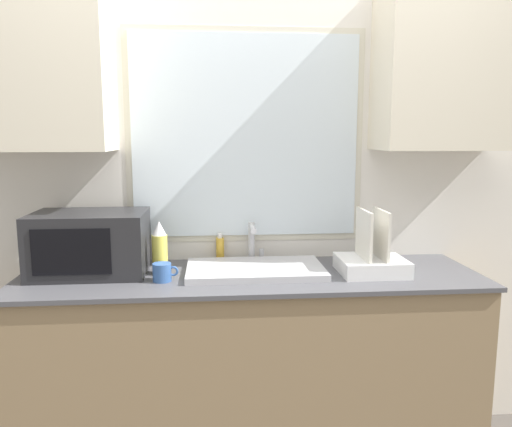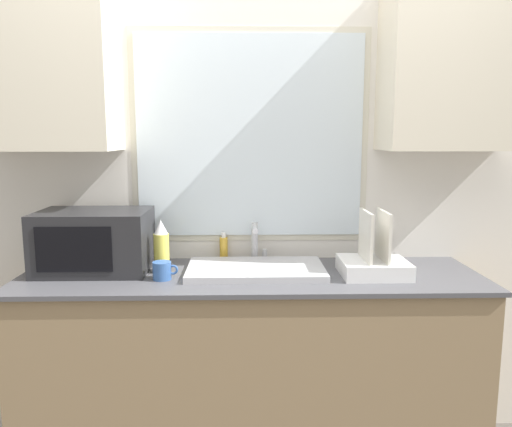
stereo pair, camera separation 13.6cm
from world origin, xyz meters
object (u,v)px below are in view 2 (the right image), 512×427
at_px(dish_rack, 374,262).
at_px(spray_bottle, 161,247).
at_px(mug_near_sink, 162,271).
at_px(microwave, 94,241).
at_px(faucet, 256,239).
at_px(soap_bottle, 224,248).

distance_m(dish_rack, spray_bottle, 0.96).
bearing_deg(mug_near_sink, dish_rack, 2.90).
bearing_deg(dish_rack, microwave, 175.29).
bearing_deg(spray_bottle, mug_near_sink, -79.81).
bearing_deg(faucet, soap_bottle, 162.93).
bearing_deg(soap_bottle, dish_rack, -23.12).
bearing_deg(soap_bottle, faucet, -17.07).
relative_size(dish_rack, soap_bottle, 2.12).
height_order(microwave, soap_bottle, microwave).
height_order(dish_rack, mug_near_sink, dish_rack).
xyz_separation_m(dish_rack, mug_near_sink, (-0.93, -0.05, -0.02)).
height_order(soap_bottle, mug_near_sink, soap_bottle).
xyz_separation_m(dish_rack, spray_bottle, (-0.95, 0.07, 0.06)).
bearing_deg(mug_near_sink, microwave, 155.52).
bearing_deg(dish_rack, soap_bottle, 156.88).
height_order(faucet, spray_bottle, spray_bottle).
relative_size(spray_bottle, mug_near_sink, 2.19).
bearing_deg(spray_bottle, faucet, 21.34).
distance_m(microwave, soap_bottle, 0.62).
xyz_separation_m(spray_bottle, soap_bottle, (0.27, 0.22, -0.05)).
distance_m(microwave, spray_bottle, 0.31).
relative_size(faucet, spray_bottle, 0.81).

